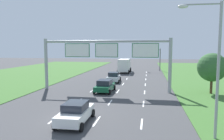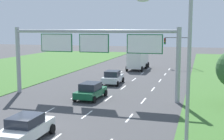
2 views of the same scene
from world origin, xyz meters
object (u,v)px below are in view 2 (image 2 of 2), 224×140
at_px(sign_gantry, 94,48).
at_px(box_truck, 138,59).
at_px(car_near_red, 113,77).
at_px(car_mid_lane, 26,128).
at_px(traffic_light_mast, 179,45).
at_px(car_lead_silver, 91,91).
at_px(street_lamp, 180,67).

bearing_deg(sign_gantry, box_truck, 90.08).
bearing_deg(car_near_red, box_truck, 86.89).
distance_m(car_mid_lane, traffic_light_mast, 40.59).
relative_size(car_near_red, box_truck, 0.57).
relative_size(car_mid_lane, traffic_light_mast, 0.79).
bearing_deg(car_near_red, car_lead_silver, -90.90).
bearing_deg(car_mid_lane, car_lead_silver, 90.17).
relative_size(car_near_red, traffic_light_mast, 0.77).
bearing_deg(car_mid_lane, sign_gantry, 89.71).
xyz_separation_m(car_near_red, sign_gantry, (0.28, -7.68, 4.12)).
bearing_deg(traffic_light_mast, street_lamp, -85.95).
relative_size(sign_gantry, traffic_light_mast, 3.08).
xyz_separation_m(car_near_red, traffic_light_mast, (6.67, 19.46, 3.03)).
bearing_deg(car_near_red, car_mid_lane, -91.21).
bearing_deg(car_lead_silver, car_mid_lane, -87.25).
xyz_separation_m(car_lead_silver, traffic_light_mast, (6.49, 27.95, 3.05)).
distance_m(box_truck, sign_gantry, 22.57).
distance_m(car_near_red, traffic_light_mast, 20.80).
bearing_deg(street_lamp, traffic_light_mast, 94.05).
bearing_deg(car_near_red, traffic_light_mast, 68.92).
height_order(car_lead_silver, sign_gantry, sign_gantry).
bearing_deg(street_lamp, car_near_red, 113.64).
bearing_deg(car_lead_silver, box_truck, 91.89).
xyz_separation_m(car_near_red, box_truck, (0.25, 14.65, 0.88)).
bearing_deg(sign_gantry, car_near_red, 92.07).
distance_m(box_truck, street_lamp, 37.93).
bearing_deg(car_mid_lane, street_lamp, -9.33).
height_order(car_near_red, car_lead_silver, car_near_red).
height_order(box_truck, sign_gantry, sign_gantry).
distance_m(sign_gantry, traffic_light_mast, 27.91).
bearing_deg(car_mid_lane, car_near_red, 90.39).
xyz_separation_m(car_mid_lane, street_lamp, (9.27, -1.43, 4.27)).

